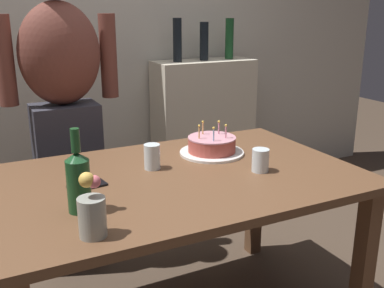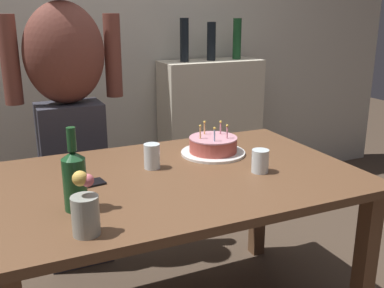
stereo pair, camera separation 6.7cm
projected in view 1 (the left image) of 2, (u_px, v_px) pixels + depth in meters
back_wall at (80, 24)px, 3.03m from camera, size 5.20×0.10×2.60m
dining_table at (177, 197)px, 1.89m from camera, size 1.50×0.96×0.74m
birthday_cake at (212, 146)px, 2.13m from camera, size 0.30×0.30×0.15m
water_glass_near at (260, 160)px, 1.90m from camera, size 0.07×0.07×0.10m
water_glass_far at (152, 157)px, 1.93m from camera, size 0.07×0.07×0.11m
wine_bottle at (78, 180)px, 1.50m from camera, size 0.08×0.08×0.29m
cell_phone at (87, 186)px, 1.74m from camera, size 0.15×0.09×0.01m
flower_vase at (92, 212)px, 1.35m from camera, size 0.08×0.08×0.20m
person_man_bearded at (65, 113)px, 2.37m from camera, size 0.61×0.27×1.66m
shelf_cabinet at (203, 128)px, 3.42m from camera, size 0.74×0.30×1.34m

